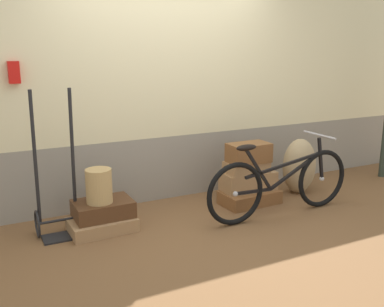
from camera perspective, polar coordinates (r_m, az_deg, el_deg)
The scene contains 12 objects.
ground at distance 4.47m, azimuth 0.64°, elevation -9.05°, with size 10.11×5.20×0.06m, color brown.
station_building at distance 4.91m, azimuth -3.83°, elevation 8.53°, with size 8.11×0.74×2.51m.
suitcase_0 at distance 4.29m, azimuth -11.57°, elevation -9.01°, with size 0.60×0.39×0.12m, color #9E754C.
suitcase_1 at distance 4.29m, azimuth -11.43°, elevation -7.02°, with size 0.54×0.37×0.16m, color #4C2D19.
suitcase_2 at distance 4.94m, azimuth 7.48°, elevation -5.63°, with size 0.64×0.37×0.14m, color brown.
suitcase_3 at distance 4.93m, azimuth 7.27°, elevation -3.51°, with size 0.59×0.31×0.21m, color #9E754C.
suitcase_4 at distance 4.86m, azimuth 7.06°, elevation -1.74°, with size 0.46×0.27×0.12m, color #9E754C.
suitcase_5 at distance 4.81m, azimuth 7.35°, elevation 0.10°, with size 0.45×0.27×0.21m, color brown.
wicker_basket at distance 4.18m, azimuth -11.94°, elevation -4.13°, with size 0.24×0.24×0.32m, color tan.
luggage_trolley at distance 4.22m, azimuth -16.96°, elevation -5.74°, with size 0.41×0.35×1.35m.
burlap_sack at distance 5.34m, azimuth 13.70°, elevation -1.58°, with size 0.41×0.35×0.65m, color tan.
bicycle at distance 4.57m, azimuth 11.37°, elevation -3.85°, with size 1.73×0.46×0.81m.
Camera 1 is at (-1.90, -3.65, 1.70)m, focal length 41.22 mm.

